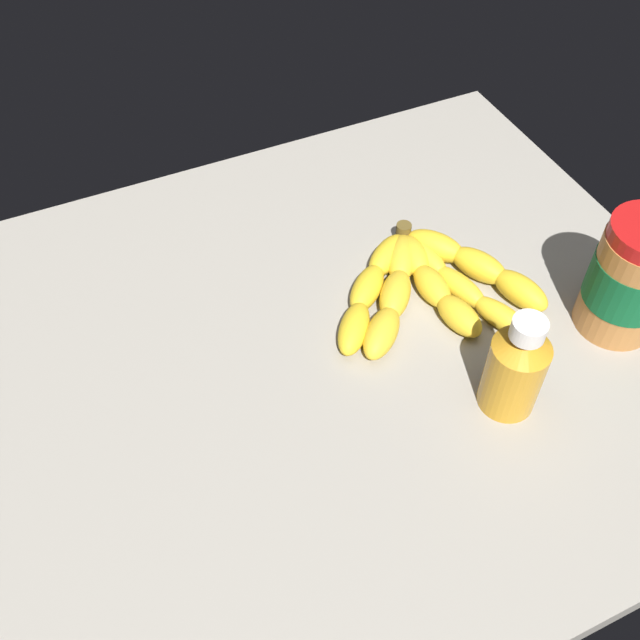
% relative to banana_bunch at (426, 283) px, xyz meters
% --- Properties ---
extents(ground_plane, '(0.95, 0.77, 0.03)m').
position_rel_banana_bunch_xyz_m(ground_plane, '(0.17, 0.03, -0.03)').
color(ground_plane, gray).
extents(banana_bunch, '(0.28, 0.23, 0.04)m').
position_rel_banana_bunch_xyz_m(banana_bunch, '(0.00, 0.00, 0.00)').
color(banana_bunch, yellow).
rests_on(banana_bunch, ground_plane).
extents(peanut_butter_jar, '(0.10, 0.10, 0.15)m').
position_rel_banana_bunch_xyz_m(peanut_butter_jar, '(-0.18, 0.14, 0.06)').
color(peanut_butter_jar, '#B27238').
rests_on(peanut_butter_jar, ground_plane).
extents(honey_bottle, '(0.06, 0.06, 0.13)m').
position_rel_banana_bunch_xyz_m(honey_bottle, '(-0.00, 0.18, 0.04)').
color(honey_bottle, orange).
rests_on(honey_bottle, ground_plane).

